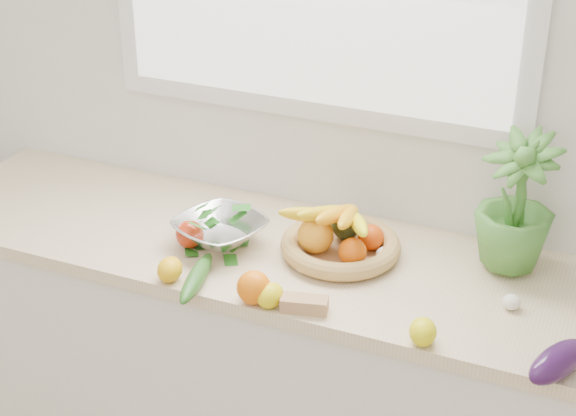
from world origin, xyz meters
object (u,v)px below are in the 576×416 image
at_px(apple, 190,234).
at_px(colander_with_spinach, 220,225).
at_px(eggplant, 558,362).
at_px(potted_herb, 516,201).
at_px(fruit_basket, 340,239).
at_px(cucumber, 196,278).

relative_size(apple, colander_with_spinach, 0.26).
xyz_separation_m(eggplant, potted_herb, (-0.19, 0.43, 0.17)).
xyz_separation_m(eggplant, fruit_basket, (-0.65, 0.32, 0.01)).
bearing_deg(potted_herb, colander_with_spinach, -165.93).
bearing_deg(fruit_basket, cucumber, -134.08).
bearing_deg(cucumber, apple, 123.58).
xyz_separation_m(apple, fruit_basket, (0.41, 0.13, 0.01)).
relative_size(eggplant, colander_with_spinach, 0.63).
height_order(apple, colander_with_spinach, colander_with_spinach).
xyz_separation_m(apple, eggplant, (1.07, -0.19, -0.00)).
xyz_separation_m(eggplant, cucumber, (-0.95, 0.01, -0.02)).
bearing_deg(potted_herb, fruit_basket, -166.10).
height_order(potted_herb, colander_with_spinach, potted_herb).
relative_size(apple, cucumber, 0.32).
relative_size(eggplant, fruit_basket, 0.50).
bearing_deg(apple, fruit_basket, 17.48).
xyz_separation_m(apple, colander_with_spinach, (0.08, 0.04, 0.02)).
xyz_separation_m(cucumber, fruit_basket, (0.30, 0.31, 0.03)).
relative_size(fruit_basket, colander_with_spinach, 1.25).
distance_m(eggplant, fruit_basket, 0.73).
relative_size(potted_herb, colander_with_spinach, 1.20).
bearing_deg(cucumber, eggplant, -0.72).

